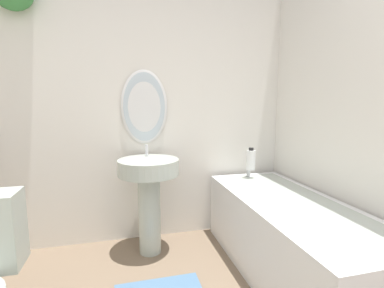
{
  "coord_description": "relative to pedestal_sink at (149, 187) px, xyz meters",
  "views": [
    {
      "loc": [
        -0.25,
        -0.22,
        1.23
      ],
      "look_at": [
        0.16,
        1.39,
        0.98
      ],
      "focal_mm": 26.0,
      "sensor_mm": 36.0,
      "label": 1
    }
  ],
  "objects": [
    {
      "name": "wall_right",
      "position": [
        1.32,
        -0.84,
        0.64
      ],
      "size": [
        0.06,
        2.37,
        2.4
      ],
      "color": "silver",
      "rests_on": "ground_plane"
    },
    {
      "name": "pedestal_sink",
      "position": [
        0.0,
        0.0,
        0.0
      ],
      "size": [
        0.48,
        0.48,
        0.89
      ],
      "color": "#B2BCB2",
      "rests_on": "ground_plane"
    },
    {
      "name": "bathtub",
      "position": [
        0.94,
        -0.57,
        -0.27
      ],
      "size": [
        0.67,
        1.6,
        0.63
      ],
      "color": "silver",
      "rests_on": "ground_plane"
    },
    {
      "name": "shampoo_bottle",
      "position": [
        0.93,
        0.07,
        0.17
      ],
      "size": [
        0.08,
        0.08,
        0.2
      ],
      "color": "white",
      "rests_on": "bathtub"
    },
    {
      "name": "wall_back",
      "position": [
        -0.01,
        0.3,
        0.7
      ],
      "size": [
        2.6,
        0.29,
        2.4
      ],
      "color": "silver",
      "rests_on": "ground_plane"
    }
  ]
}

